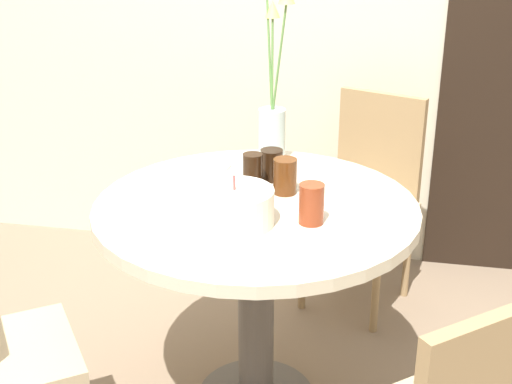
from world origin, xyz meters
TOP-DOWN VIEW (x-y plane):
  - dining_table at (0.00, 0.00)m, footprint 1.03×1.03m
  - chair_left_flank at (0.33, 0.82)m, footprint 0.52×0.52m
  - birthday_cake at (-0.03, -0.15)m, footprint 0.24×0.24m
  - flower_vase at (-0.02, 0.43)m, footprint 0.14×0.24m
  - side_plate at (-0.24, 0.29)m, footprint 0.17×0.17m
  - drink_glass_0 at (0.08, 0.10)m, footprint 0.08×0.08m
  - drink_glass_1 at (-0.03, 0.11)m, footprint 0.07×0.07m
  - drink_glass_2 at (0.19, -0.11)m, footprint 0.08×0.08m
  - drink_glass_3 at (0.01, 0.21)m, footprint 0.08×0.08m

SIDE VIEW (x-z plane):
  - chair_left_flank at x=0.33m, z-range 0.06..0.97m
  - dining_table at x=0.00m, z-range 0.23..1.01m
  - side_plate at x=-0.24m, z-range 0.77..0.78m
  - drink_glass_3 at x=0.01m, z-range 0.77..0.88m
  - birthday_cake at x=-0.03m, z-range 0.75..0.90m
  - drink_glass_0 at x=0.08m, z-range 0.77..0.89m
  - drink_glass_2 at x=0.19m, z-range 0.77..0.89m
  - drink_glass_1 at x=-0.03m, z-range 0.77..0.90m
  - flower_vase at x=-0.02m, z-range 0.63..1.31m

